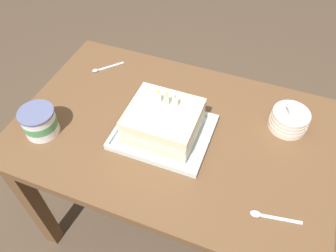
# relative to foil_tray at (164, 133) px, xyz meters

# --- Properties ---
(ground_plane) EXTENTS (8.00, 8.00, 0.00)m
(ground_plane) POSITION_rel_foil_tray_xyz_m (0.02, 0.03, -0.74)
(ground_plane) COLOR #4C3D2D
(dining_table) EXTENTS (1.16, 0.75, 0.74)m
(dining_table) POSITION_rel_foil_tray_xyz_m (0.02, 0.03, -0.11)
(dining_table) COLOR brown
(dining_table) RESTS_ON ground_plane
(foil_tray) EXTENTS (0.34, 0.28, 0.02)m
(foil_tray) POSITION_rel_foil_tray_xyz_m (0.00, 0.00, 0.00)
(foil_tray) COLOR silver
(foil_tray) RESTS_ON dining_table
(birthday_cake) EXTENTS (0.24, 0.22, 0.15)m
(birthday_cake) POSITION_rel_foil_tray_xyz_m (0.00, 0.00, 0.07)
(birthday_cake) COLOR beige
(birthday_cake) RESTS_ON foil_tray
(bowl_stack) EXTENTS (0.14, 0.14, 0.12)m
(bowl_stack) POSITION_rel_foil_tray_xyz_m (0.41, 0.20, 0.03)
(bowl_stack) COLOR silver
(bowl_stack) RESTS_ON dining_table
(ice_cream_tub) EXTENTS (0.13, 0.13, 0.10)m
(ice_cream_tub) POSITION_rel_foil_tray_xyz_m (-0.42, -0.14, 0.04)
(ice_cream_tub) COLOR white
(ice_cream_tub) RESTS_ON dining_table
(serving_spoon_near_tray) EXTENTS (0.11, 0.12, 0.01)m
(serving_spoon_near_tray) POSITION_rel_foil_tray_xyz_m (-0.39, 0.24, -0.00)
(serving_spoon_near_tray) COLOR silver
(serving_spoon_near_tray) RESTS_ON dining_table
(serving_spoon_by_bowls) EXTENTS (0.15, 0.04, 0.01)m
(serving_spoon_by_bowls) POSITION_rel_foil_tray_xyz_m (0.39, -0.19, -0.00)
(serving_spoon_by_bowls) COLOR silver
(serving_spoon_by_bowls) RESTS_ON dining_table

